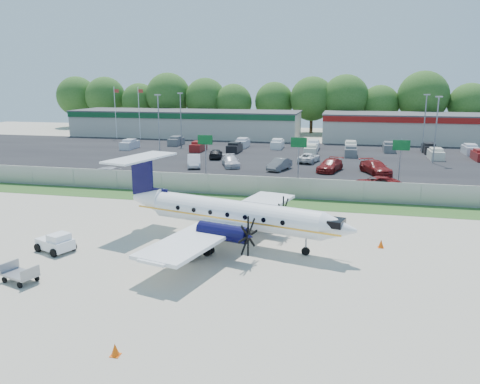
% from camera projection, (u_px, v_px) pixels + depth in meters
% --- Properties ---
extents(ground, '(170.00, 170.00, 0.00)m').
position_uv_depth(ground, '(221.00, 244.00, 32.49)').
color(ground, '#BAB29D').
rests_on(ground, ground).
extents(grass_verge, '(170.00, 4.00, 0.02)m').
position_uv_depth(grass_verge, '(254.00, 201.00, 43.88)').
color(grass_verge, '#2D561E').
rests_on(grass_verge, ground).
extents(access_road, '(170.00, 8.00, 0.02)m').
position_uv_depth(access_road, '(266.00, 186.00, 50.52)').
color(access_road, black).
rests_on(access_road, ground).
extents(parking_lot, '(170.00, 32.00, 0.02)m').
position_uv_depth(parking_lot, '(289.00, 156.00, 70.46)').
color(parking_lot, black).
rests_on(parking_lot, ground).
extents(perimeter_fence, '(120.00, 0.06, 1.99)m').
position_uv_depth(perimeter_fence, '(258.00, 186.00, 45.55)').
color(perimeter_fence, gray).
rests_on(perimeter_fence, ground).
extents(building_west, '(46.40, 12.40, 5.24)m').
position_uv_depth(building_west, '(186.00, 123.00, 95.85)').
color(building_west, '#BAB6A8').
rests_on(building_west, ground).
extents(building_east, '(44.40, 12.40, 5.24)m').
position_uv_depth(building_east, '(446.00, 128.00, 85.17)').
color(building_east, '#BAB6A8').
rests_on(building_east, ground).
extents(sign_left, '(1.80, 0.26, 5.00)m').
position_uv_depth(sign_left, '(205.00, 146.00, 55.11)').
color(sign_left, gray).
rests_on(sign_left, ground).
extents(sign_mid, '(1.80, 0.26, 5.00)m').
position_uv_depth(sign_mid, '(299.00, 148.00, 52.76)').
color(sign_mid, gray).
rests_on(sign_mid, ground).
extents(sign_right, '(1.80, 0.26, 5.00)m').
position_uv_depth(sign_right, '(401.00, 152.00, 50.41)').
color(sign_right, gray).
rests_on(sign_right, ground).
extents(flagpole_west, '(1.06, 0.12, 10.00)m').
position_uv_depth(flagpole_west, '(116.00, 110.00, 91.07)').
color(flagpole_west, white).
rests_on(flagpole_west, ground).
extents(flagpole_east, '(1.06, 0.12, 10.00)m').
position_uv_depth(flagpole_east, '(139.00, 110.00, 90.00)').
color(flagpole_east, white).
rests_on(flagpole_east, ground).
extents(light_pole_nw, '(0.90, 0.35, 9.09)m').
position_uv_depth(light_pole_nw, '(159.00, 120.00, 71.63)').
color(light_pole_nw, gray).
rests_on(light_pole_nw, ground).
extents(light_pole_ne, '(0.90, 0.35, 9.09)m').
position_uv_depth(light_pole_ne, '(436.00, 125.00, 63.08)').
color(light_pole_ne, gray).
rests_on(light_pole_ne, ground).
extents(light_pole_sw, '(0.90, 0.35, 9.09)m').
position_uv_depth(light_pole_sw, '(181.00, 115.00, 81.12)').
color(light_pole_sw, gray).
rests_on(light_pole_sw, ground).
extents(light_pole_se, '(0.90, 0.35, 9.09)m').
position_uv_depth(light_pole_se, '(425.00, 119.00, 72.58)').
color(light_pole_se, gray).
rests_on(light_pole_se, ground).
extents(tree_line, '(112.00, 6.00, 14.00)m').
position_uv_depth(tree_line, '(308.00, 133.00, 102.74)').
color(tree_line, '#285418').
rests_on(tree_line, ground).
extents(aircraft, '(17.98, 17.58, 5.49)m').
position_uv_depth(aircraft, '(231.00, 213.00, 32.26)').
color(aircraft, white).
rests_on(aircraft, ground).
extents(pushback_tug, '(2.73, 2.39, 1.28)m').
position_uv_depth(pushback_tug, '(56.00, 243.00, 30.85)').
color(pushback_tug, white).
rests_on(pushback_tug, ground).
extents(baggage_cart_near, '(2.22, 1.71, 1.02)m').
position_uv_depth(baggage_cart_near, '(20.00, 274.00, 26.16)').
color(baggage_cart_near, gray).
rests_on(baggage_cart_near, ground).
extents(baggage_cart_far, '(2.11, 1.58, 0.99)m').
position_uv_depth(baggage_cart_far, '(185.00, 251.00, 29.83)').
color(baggage_cart_far, gray).
rests_on(baggage_cart_far, ground).
extents(cone_nose, '(0.40, 0.40, 0.56)m').
position_uv_depth(cone_nose, '(381.00, 244.00, 31.64)').
color(cone_nose, '#F75607').
rests_on(cone_nose, ground).
extents(cone_port_wing, '(0.39, 0.39, 0.55)m').
position_uv_depth(cone_port_wing, '(115.00, 350.00, 19.16)').
color(cone_port_wing, '#F75607').
rests_on(cone_port_wing, ground).
extents(cone_starboard_wing, '(0.32, 0.32, 0.46)m').
position_uv_depth(cone_starboard_wing, '(217.00, 205.00, 41.65)').
color(cone_starboard_wing, '#F75607').
rests_on(cone_starboard_wing, ground).
extents(road_car_west, '(5.92, 2.91, 1.62)m').
position_uv_depth(road_car_west, '(113.00, 182.00, 52.61)').
color(road_car_west, silver).
rests_on(road_car_west, ground).
extents(road_car_mid, '(5.40, 3.58, 1.38)m').
position_uv_depth(road_car_mid, '(376.00, 190.00, 48.70)').
color(road_car_mid, maroon).
rests_on(road_car_mid, ground).
extents(parked_car_a, '(3.09, 5.08, 1.58)m').
position_uv_depth(parked_car_a, '(194.00, 167.00, 61.59)').
color(parked_car_a, silver).
rests_on(parked_car_a, ground).
extents(parked_car_b, '(3.65, 5.28, 1.42)m').
position_uv_depth(parked_car_b, '(231.00, 167.00, 61.81)').
color(parked_car_b, silver).
rests_on(parked_car_b, ground).
extents(parked_car_c, '(2.89, 4.74, 1.48)m').
position_uv_depth(parked_car_c, '(279.00, 170.00, 59.40)').
color(parked_car_c, '#595B5E').
rests_on(parked_car_c, ground).
extents(parked_car_d, '(3.58, 5.73, 1.55)m').
position_uv_depth(parked_car_d, '(330.00, 171.00, 58.53)').
color(parked_car_d, maroon).
rests_on(parked_car_d, ground).
extents(parked_car_e, '(4.31, 5.99, 1.61)m').
position_uv_depth(parked_car_e, '(375.00, 174.00, 56.93)').
color(parked_car_e, maroon).
rests_on(parked_car_e, ground).
extents(parked_car_f, '(2.67, 4.73, 1.29)m').
position_uv_depth(parked_car_f, '(216.00, 158.00, 68.62)').
color(parked_car_f, black).
rests_on(parked_car_f, ground).
extents(parked_car_g, '(3.19, 5.16, 1.33)m').
position_uv_depth(parked_car_g, '(309.00, 162.00, 65.08)').
color(parked_car_g, silver).
rests_on(parked_car_g, ground).
extents(far_parking_rows, '(56.00, 10.00, 1.60)m').
position_uv_depth(far_parking_rows, '(293.00, 151.00, 75.21)').
color(far_parking_rows, gray).
rests_on(far_parking_rows, ground).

